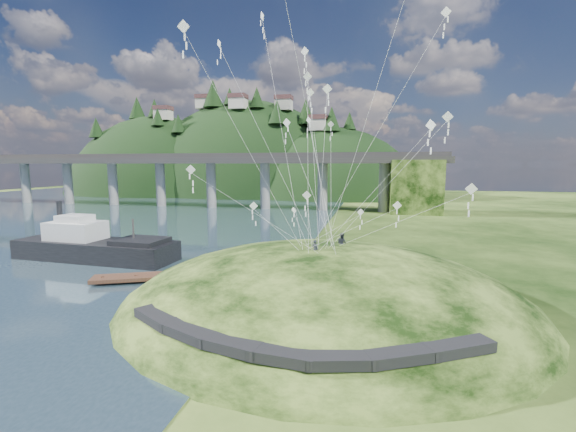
# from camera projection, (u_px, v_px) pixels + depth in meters

# --- Properties ---
(ground) EXTENTS (320.00, 320.00, 0.00)m
(ground) POSITION_uv_depth(u_px,v_px,m) (227.00, 305.00, 32.69)
(ground) COLOR black
(ground) RESTS_ON ground
(grass_hill) EXTENTS (36.00, 32.00, 13.00)m
(grass_hill) POSITION_uv_depth(u_px,v_px,m) (323.00, 321.00, 33.11)
(grass_hill) COLOR black
(grass_hill) RESTS_ON ground
(footpath) EXTENTS (22.29, 5.84, 0.83)m
(footpath) POSITION_uv_depth(u_px,v_px,m) (288.00, 342.00, 21.38)
(footpath) COLOR black
(footpath) RESTS_ON ground
(bridge) EXTENTS (160.00, 11.00, 15.00)m
(bridge) POSITION_uv_depth(u_px,v_px,m) (230.00, 173.00, 104.88)
(bridge) COLOR #2D2B2B
(bridge) RESTS_ON ground
(far_ridge) EXTENTS (153.00, 70.00, 94.50)m
(far_ridge) POSITION_uv_depth(u_px,v_px,m) (237.00, 211.00, 161.25)
(far_ridge) COLOR black
(far_ridge) RESTS_ON ground
(work_barge) EXTENTS (21.06, 6.74, 7.28)m
(work_barge) POSITION_uv_depth(u_px,v_px,m) (93.00, 245.00, 48.26)
(work_barge) COLOR black
(work_barge) RESTS_ON ground
(wooden_dock) EXTENTS (14.52, 8.12, 1.06)m
(wooden_dock) POSITION_uv_depth(u_px,v_px,m) (168.00, 275.00, 39.86)
(wooden_dock) COLOR #3C2318
(wooden_dock) RESTS_ON ground
(kite_flyers) EXTENTS (2.84, 4.24, 1.91)m
(kite_flyers) POSITION_uv_depth(u_px,v_px,m) (336.00, 234.00, 33.47)
(kite_flyers) COLOR #23272F
(kite_flyers) RESTS_ON ground
(kite_swarm) EXTENTS (19.72, 16.63, 21.27)m
(kite_swarm) POSITION_uv_depth(u_px,v_px,m) (319.00, 108.00, 32.24)
(kite_swarm) COLOR white
(kite_swarm) RESTS_ON ground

